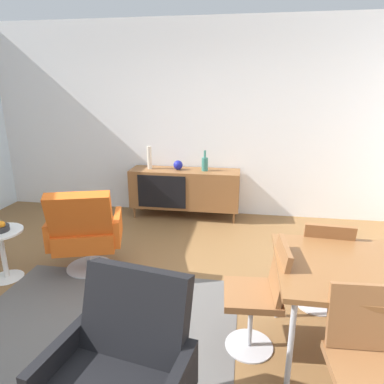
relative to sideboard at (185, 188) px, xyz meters
The scene contains 13 objects.
ground_plane 2.35m from the sideboard, 85.68° to the right, with size 8.32×8.32×0.00m, color brown.
wall_back 1.02m from the sideboard, 60.10° to the left, with size 6.80×0.12×2.80m, color white.
sideboard is the anchor object (origin of this frame).
vase_cobalt 0.49m from the sideboard, ahead, with size 0.09×0.09×0.30m.
vase_sculptural_dark 0.36m from the sideboard, behind, with size 0.13×0.13×0.14m.
vase_ceramic_small 0.69m from the sideboard, behind, with size 0.07×0.07×0.33m.
dining_chair_front_left 3.52m from the sideboard, 63.84° to the right, with size 0.42×0.44×0.86m.
dining_chair_near_window 2.78m from the sideboard, 68.64° to the right, with size 0.45×0.43×0.86m.
dining_chair_back_left 2.56m from the sideboard, 52.75° to the right, with size 0.42×0.45×0.86m.
lounge_chair_red 1.89m from the sideboard, 112.81° to the right, with size 0.84×0.80×0.95m.
armchair_black_shell 3.41m from the sideboard, 85.43° to the right, with size 0.80×0.75×0.95m.
side_table_round 2.50m from the sideboard, 127.03° to the right, with size 0.44×0.44×0.52m.
area_rug 2.62m from the sideboard, 95.49° to the right, with size 2.20×1.70×0.01m, color #595654.
Camera 1 is at (0.68, -2.45, 1.88)m, focal length 31.78 mm.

